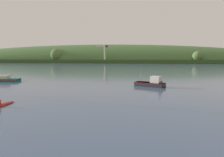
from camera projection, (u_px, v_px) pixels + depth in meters
far_shoreline_hill at (92, 62)px, 248.39m from camera, size 584.56×102.85×43.79m
dockside_crane at (105, 54)px, 212.22m from camera, size 13.43×4.37×19.25m
fishing_boat_moored at (153, 85)px, 36.53m from camera, size 6.18×3.82×3.59m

